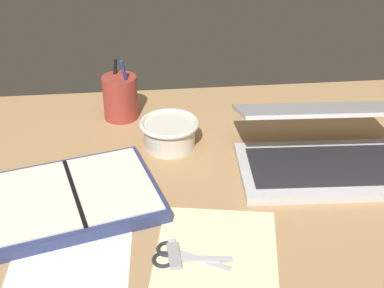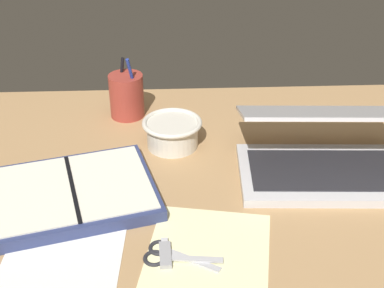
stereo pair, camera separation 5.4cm
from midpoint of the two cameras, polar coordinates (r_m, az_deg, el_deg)
name	(u,v)px [view 1 (the left image)]	position (r cm, az deg, el deg)	size (l,w,h in cm)	color
desk_top	(184,200)	(106.87, -2.33, -6.03)	(140.00, 100.00, 2.00)	tan
laptop	(323,148)	(114.97, 12.53, -0.47)	(36.81, 29.01, 15.67)	silver
bowl	(169,133)	(120.59, -3.69, 1.21)	(13.55, 13.55, 6.46)	silver
pen_cup	(120,97)	(133.54, -8.80, 4.94)	(8.47, 8.47, 16.50)	#9E382D
planner	(75,197)	(106.78, -13.79, -5.50)	(36.66, 32.22, 2.93)	navy
scissors	(175,256)	(92.73, -3.55, -11.83)	(13.56, 8.38, 0.80)	#B7B7BC
paper_sheet_front	(216,258)	(92.54, 0.87, -12.09)	(20.70, 26.28, 0.16)	#F4EFB2
paper_sheet_beside_planner	(72,256)	(95.72, -14.32, -11.53)	(20.09, 24.47, 0.16)	white
usb_drive	(174,255)	(92.57, -3.64, -11.79)	(2.22, 7.26, 1.00)	#99999E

